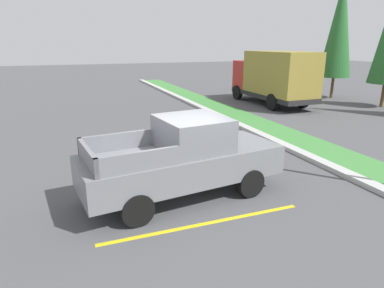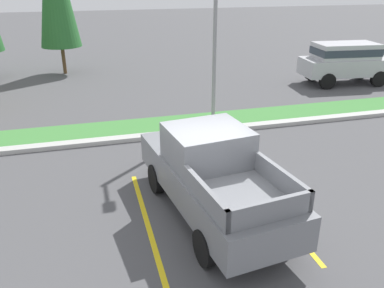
# 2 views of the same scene
# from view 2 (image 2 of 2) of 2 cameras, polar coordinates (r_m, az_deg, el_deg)

# --- Properties ---
(ground_plane) EXTENTS (120.00, 120.00, 0.00)m
(ground_plane) POSITION_cam_2_polar(r_m,az_deg,el_deg) (9.75, 2.02, -9.71)
(ground_plane) COLOR #4C4C4F
(parking_line_near) EXTENTS (0.12, 4.80, 0.01)m
(parking_line_near) POSITION_cam_2_polar(r_m,az_deg,el_deg) (9.38, -6.41, -11.30)
(parking_line_near) COLOR yellow
(parking_line_near) RESTS_ON ground
(parking_line_far) EXTENTS (0.12, 4.80, 0.01)m
(parking_line_far) POSITION_cam_2_polar(r_m,az_deg,el_deg) (10.20, 11.22, -8.55)
(parking_line_far) COLOR yellow
(parking_line_far) RESTS_ON ground
(curb_strip) EXTENTS (56.00, 0.40, 0.15)m
(curb_strip) POSITION_cam_2_polar(r_m,az_deg,el_deg) (14.05, -4.00, 1.32)
(curb_strip) COLOR #B2B2AD
(curb_strip) RESTS_ON ground
(grass_median) EXTENTS (56.00, 1.80, 0.06)m
(grass_median) POSITION_cam_2_polar(r_m,az_deg,el_deg) (15.07, -4.84, 2.67)
(grass_median) COLOR #42843D
(grass_median) RESTS_ON ground
(pickup_truck_main) EXTENTS (2.55, 5.42, 2.10)m
(pickup_truck_main) POSITION_cam_2_polar(r_m,az_deg,el_deg) (9.19, 2.80, -4.41)
(pickup_truck_main) COLOR black
(pickup_truck_main) RESTS_ON ground
(suv_distant) EXTENTS (4.75, 2.29, 2.10)m
(suv_distant) POSITION_cam_2_polar(r_m,az_deg,el_deg) (22.28, 21.23, 11.17)
(suv_distant) COLOR black
(suv_distant) RESTS_ON ground
(street_light) EXTENTS (0.24, 1.49, 6.92)m
(street_light) POSITION_cam_2_polar(r_m,az_deg,el_deg) (14.36, 3.58, 18.02)
(street_light) COLOR gray
(street_light) RESTS_ON ground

